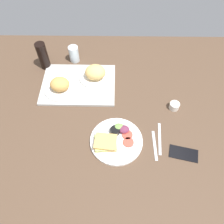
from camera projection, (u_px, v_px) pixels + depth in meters
ground_plane at (108, 122)px, 128.07cm from camera, size 190.00×150.00×3.00cm
serving_tray at (79, 84)px, 141.12cm from camera, size 45.18×33.25×1.60cm
bread_plate_near at (60, 86)px, 134.57cm from camera, size 19.80×19.80×9.21cm
bread_plate_far at (95, 74)px, 139.46cm from camera, size 19.31×19.31×10.01cm
plate_with_salad at (115, 139)px, 118.11cm from camera, size 27.55×27.55×5.40cm
drinking_glass at (74, 54)px, 150.09cm from camera, size 6.36×6.36×11.01cm
soda_bottle at (43, 56)px, 143.54cm from camera, size 6.40×6.40×18.45cm
espresso_cup at (174, 106)px, 130.13cm from camera, size 5.60×5.60×4.00cm
fork at (155, 145)px, 117.81cm from camera, size 1.67×17.02×0.50cm
knife at (160, 138)px, 120.07cm from camera, size 2.94×19.05×0.50cm
cell_phone at (184, 153)px, 115.05cm from camera, size 15.63×10.19×0.80cm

